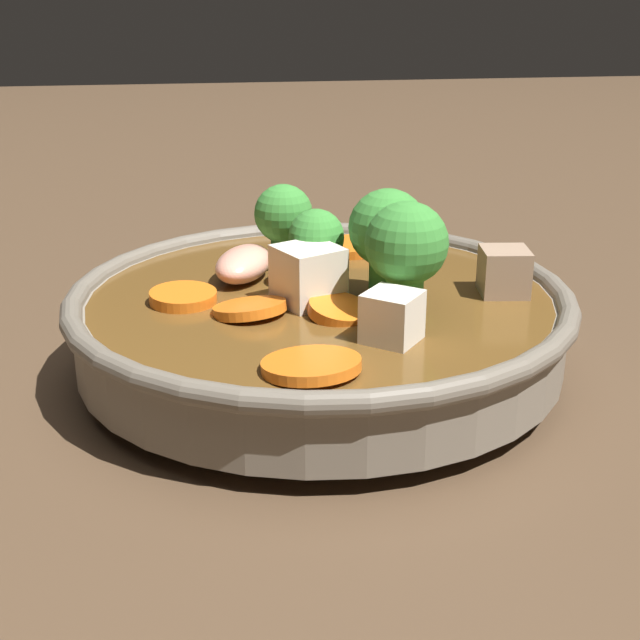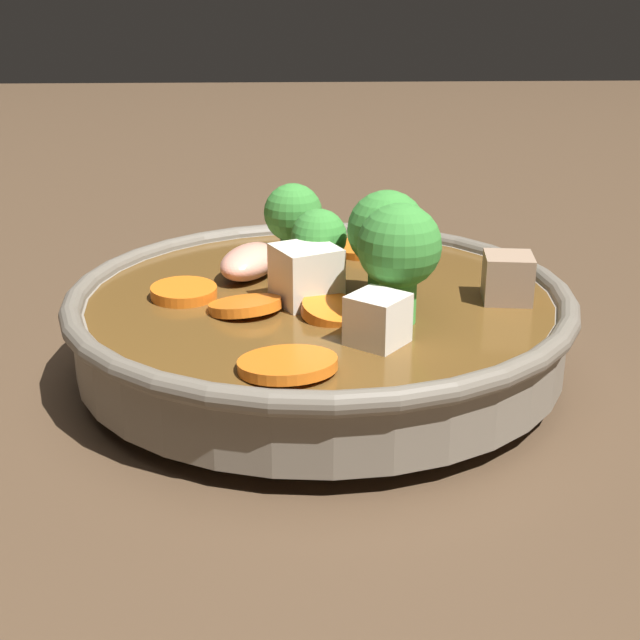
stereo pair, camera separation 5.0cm
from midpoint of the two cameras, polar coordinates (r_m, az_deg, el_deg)
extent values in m
plane|color=#4C3826|center=(0.52, 2.80, -3.37)|extent=(3.00, 3.00, 0.00)
cylinder|color=slate|center=(0.51, 2.81, -2.87)|extent=(0.15, 0.15, 0.01)
cylinder|color=slate|center=(0.51, 2.85, -0.44)|extent=(0.27, 0.27, 0.04)
torus|color=#685F52|center=(0.50, 2.89, 1.52)|extent=(0.28, 0.28, 0.01)
cylinder|color=brown|center=(0.50, 2.87, 0.43)|extent=(0.26, 0.26, 0.02)
cylinder|color=orange|center=(0.50, -5.85, 1.77)|extent=(0.05, 0.05, 0.01)
cylinder|color=orange|center=(0.58, 5.32, 4.54)|extent=(0.04, 0.04, 0.01)
cylinder|color=orange|center=(0.47, 3.88, 0.51)|extent=(0.05, 0.05, 0.01)
cylinder|color=orange|center=(0.40, 1.47, -2.93)|extent=(0.06, 0.06, 0.01)
cylinder|color=orange|center=(0.48, -1.80, 0.86)|extent=(0.05, 0.05, 0.01)
cylinder|color=green|center=(0.46, 8.12, 1.35)|extent=(0.02, 0.02, 0.03)
sphere|color=#388433|center=(0.45, 8.30, 4.68)|extent=(0.04, 0.04, 0.04)
cylinder|color=green|center=(0.55, 0.93, 4.50)|extent=(0.02, 0.02, 0.02)
sphere|color=#388433|center=(0.54, 0.95, 6.84)|extent=(0.04, 0.04, 0.04)
cylinder|color=green|center=(0.49, 7.16, 2.57)|extent=(0.02, 0.02, 0.03)
sphere|color=#388433|center=(0.48, 7.31, 5.70)|extent=(0.04, 0.04, 0.04)
cylinder|color=green|center=(0.51, 2.54, 3.06)|extent=(0.01, 0.01, 0.02)
sphere|color=#388433|center=(0.50, 2.58, 5.29)|extent=(0.03, 0.03, 0.03)
cube|color=silver|center=(0.43, 7.06, -0.02)|extent=(0.03, 0.03, 0.02)
cube|color=#9E7F66|center=(0.50, 14.76, 2.58)|extent=(0.03, 0.03, 0.03)
cube|color=silver|center=(0.48, 2.09, 2.88)|extent=(0.04, 0.04, 0.03)
ellipsoid|color=#EA9E84|center=(0.53, -1.78, 3.73)|extent=(0.06, 0.05, 0.02)
camera|label=1|loc=(0.03, -87.14, 1.11)|focal=50.00mm
camera|label=2|loc=(0.03, 92.86, -1.11)|focal=50.00mm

